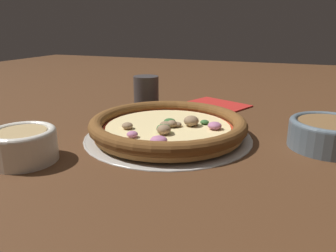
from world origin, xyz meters
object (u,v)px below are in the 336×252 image
Objects in this scene: pizza at (168,126)px; fork at (177,103)px; pizza_tray at (168,135)px; bowl_far at (329,133)px; drinking_cup at (146,93)px; bowl_near at (23,144)px; napkin at (217,104)px.

pizza is 2.03× the size of fork.
bowl_far is at bearing -171.12° from pizza_tray.
pizza_tray is at bearing 124.98° from drinking_cup.
bowl_near is 0.41m from drinking_cup.
bowl_near is at bearing 83.98° from drinking_cup.
napkin reaches higher than pizza_tray.
fork is at bearing 10.59° from napkin.
napkin is (0.27, -0.26, -0.03)m from bowl_far.
napkin is at bearing -148.94° from drinking_cup.
drinking_cup is (0.14, -0.20, 0.04)m from pizza_tray.
bowl_far is (-0.31, -0.05, 0.01)m from pizza.
drinking_cup reaches higher than napkin.
drinking_cup is at bearing -55.02° from pizza.
pizza is at bearing 85.75° from fork.
pizza_tray is 1.07× the size of pizza.
drinking_cup is at bearing 31.06° from napkin.
fork is (-0.10, -0.49, -0.03)m from bowl_near.
pizza_tray is 0.30m from fork.
bowl_near is at bearing 48.13° from pizza_tray.
drinking_cup reaches higher than pizza_tray.
bowl_near is 0.55× the size of napkin.
bowl_near reaches higher than napkin.
napkin is (-0.22, -0.51, -0.03)m from bowl_near.
pizza reaches higher than napkin.
bowl_near is at bearing 47.96° from pizza.
pizza is 0.25m from drinking_cup.
bowl_far is at bearing 128.30° from fork.
fork is (0.11, 0.02, -0.00)m from napkin.
fork is (-0.06, -0.08, -0.04)m from drinking_cup.
bowl_far is (-0.31, -0.05, 0.03)m from pizza_tray.
drinking_cup is at bearing -55.02° from pizza_tray.
bowl_far reaches higher than pizza.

